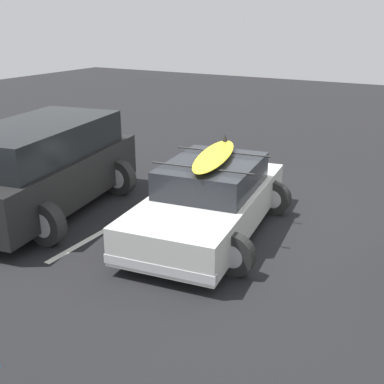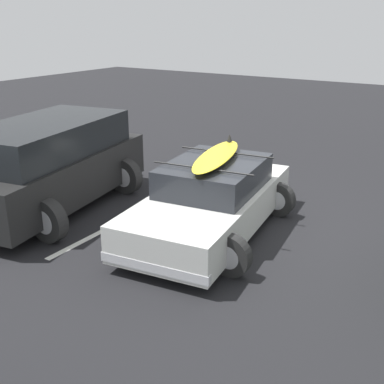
# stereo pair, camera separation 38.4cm
# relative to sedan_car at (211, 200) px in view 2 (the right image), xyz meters

# --- Properties ---
(ground_plane) EXTENTS (44.00, 44.00, 0.02)m
(ground_plane) POSITION_rel_sedan_car_xyz_m (-0.42, -0.30, -0.62)
(ground_plane) COLOR black
(ground_plane) RESTS_ON ground
(parking_stripe) EXTENTS (0.12, 4.58, 0.00)m
(parking_stripe) POSITION_rel_sedan_car_xyz_m (1.65, 0.04, -0.61)
(parking_stripe) COLOR silver
(parking_stripe) RESTS_ON ground
(sedan_car) EXTENTS (2.70, 4.32, 1.55)m
(sedan_car) POSITION_rel_sedan_car_xyz_m (0.00, 0.00, 0.00)
(sedan_car) COLOR silver
(sedan_car) RESTS_ON ground
(suv_car) EXTENTS (3.13, 4.69, 1.75)m
(suv_car) POSITION_rel_sedan_car_xyz_m (3.31, 0.70, 0.30)
(suv_car) COLOR black
(suv_car) RESTS_ON ground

